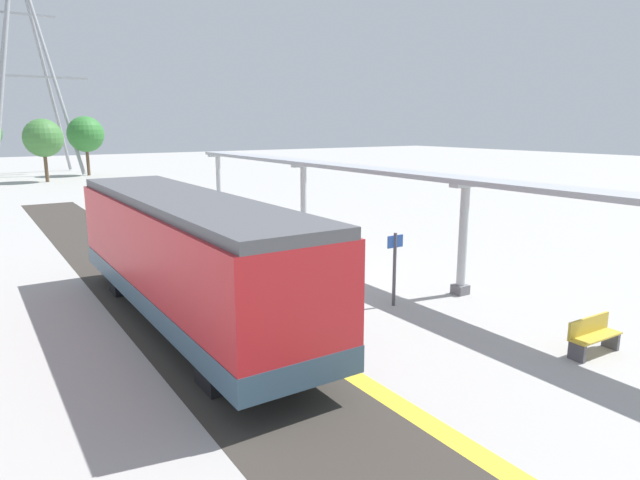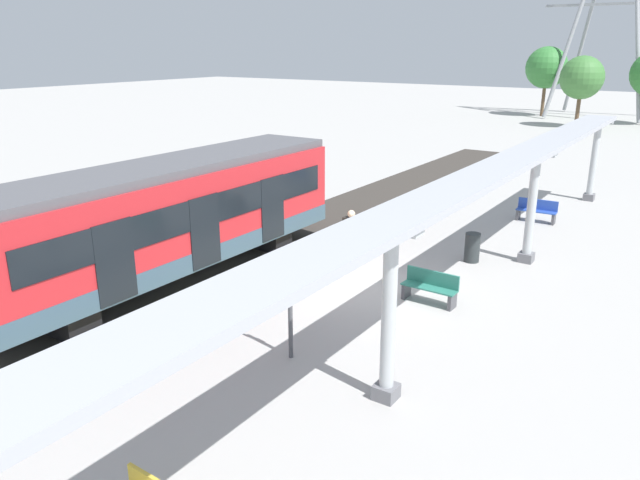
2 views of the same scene
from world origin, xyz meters
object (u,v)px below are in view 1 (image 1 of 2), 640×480
at_px(train_near_carriage, 185,258).
at_px(canopy_pillar_third, 304,203).
at_px(trash_bin, 286,239).
at_px(bench_far_end, 592,335).
at_px(passenger_waiting_near_edge, 246,242).
at_px(bench_mid_platform, 341,256).
at_px(bench_near_end, 238,219).
at_px(canopy_pillar_fourth, 219,184).
at_px(platform_info_sign, 395,262).
at_px(canopy_pillar_second, 463,239).

bearing_deg(train_near_carriage, canopy_pillar_third, 41.79).
height_order(canopy_pillar_third, trash_bin, canopy_pillar_third).
bearing_deg(bench_far_end, passenger_waiting_near_edge, 108.03).
xyz_separation_m(canopy_pillar_third, passenger_waiting_near_edge, (-4.51, -3.34, -0.68)).
height_order(canopy_pillar_third, bench_mid_platform, canopy_pillar_third).
bearing_deg(bench_near_end, bench_mid_platform, -91.24).
height_order(train_near_carriage, bench_far_end, train_near_carriage).
distance_m(bench_near_end, trash_bin, 5.87).
relative_size(bench_mid_platform, passenger_waiting_near_edge, 0.85).
relative_size(canopy_pillar_fourth, bench_mid_platform, 2.34).
height_order(canopy_pillar_fourth, trash_bin, canopy_pillar_fourth).
xyz_separation_m(bench_near_end, passenger_waiting_near_edge, (-3.49, -8.25, 0.67)).
height_order(bench_far_end, trash_bin, trash_bin).
distance_m(canopy_pillar_fourth, trash_bin, 10.81).
xyz_separation_m(canopy_pillar_fourth, passenger_waiting_near_edge, (-4.51, -13.03, -0.68)).
relative_size(train_near_carriage, trash_bin, 12.91).
distance_m(trash_bin, passenger_waiting_near_edge, 3.94).
distance_m(canopy_pillar_fourth, passenger_waiting_near_edge, 13.80).
bearing_deg(passenger_waiting_near_edge, train_near_carriage, -132.68).
distance_m(bench_near_end, platform_info_sign, 14.20).
relative_size(train_near_carriage, passenger_waiting_near_edge, 6.80).
bearing_deg(canopy_pillar_third, bench_mid_platform, -104.73).
xyz_separation_m(bench_far_end, trash_bin, (-0.54, 13.44, 0.02)).
bearing_deg(canopy_pillar_second, platform_info_sign, 173.33).
relative_size(canopy_pillar_second, bench_mid_platform, 2.34).
relative_size(canopy_pillar_second, canopy_pillar_third, 1.00).
relative_size(canopy_pillar_fourth, platform_info_sign, 1.61).
relative_size(train_near_carriage, bench_near_end, 7.93).
height_order(canopy_pillar_second, trash_bin, canopy_pillar_second).
bearing_deg(bench_far_end, bench_mid_platform, 91.83).
bearing_deg(platform_info_sign, passenger_waiting_near_edge, 108.81).
distance_m(train_near_carriage, bench_far_end, 10.22).
bearing_deg(bench_mid_platform, train_near_carriage, -159.29).
relative_size(canopy_pillar_second, bench_far_end, 2.34).
bearing_deg(canopy_pillar_third, train_near_carriage, -138.21).
bearing_deg(train_near_carriage, trash_bin, 43.48).
xyz_separation_m(trash_bin, platform_info_sign, (-1.06, -8.24, 0.86)).
bearing_deg(trash_bin, train_near_carriage, -136.52).
distance_m(canopy_pillar_second, bench_mid_platform, 5.14).
bearing_deg(canopy_pillar_fourth, passenger_waiting_near_edge, -109.09).
distance_m(canopy_pillar_second, platform_info_sign, 2.58).
relative_size(bench_far_end, trash_bin, 1.62).
bearing_deg(canopy_pillar_third, canopy_pillar_second, -90.00).
xyz_separation_m(canopy_pillar_second, bench_mid_platform, (-1.23, 4.81, -1.35)).
xyz_separation_m(train_near_carriage, bench_far_end, (7.23, -7.09, -1.39)).
distance_m(bench_mid_platform, platform_info_sign, 4.78).
distance_m(canopy_pillar_fourth, bench_mid_platform, 14.47).
bearing_deg(bench_near_end, bench_far_end, -89.70).
distance_m(train_near_carriage, canopy_pillar_fourth, 18.82).
xyz_separation_m(canopy_pillar_second, canopy_pillar_fourth, (0.00, 19.16, 0.00)).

